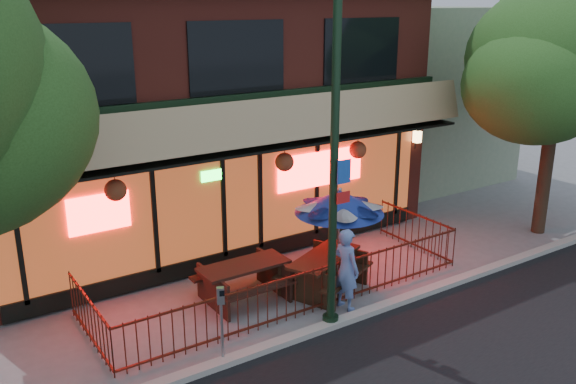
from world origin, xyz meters
The scene contains 12 objects.
ground centered at (0.00, 0.00, 0.00)m, with size 80.00×80.00×0.00m, color gray.
curb centered at (0.00, -0.50, 0.06)m, with size 80.00×0.25×0.12m, color #999993.
restaurant_building centered at (0.00, 7.11, 4.13)m, with size 12.96×9.49×8.05m.
neighbor_building centered at (9.00, 7.70, 3.00)m, with size 6.00×7.00×6.00m, color gray.
patio_fence centered at (0.00, 0.50, 0.63)m, with size 8.44×2.62×1.00m.
street_light centered at (0.00, -0.40, 3.15)m, with size 0.43×0.32×7.00m.
street_tree_right centered at (8.04, 0.59, 4.96)m, with size 4.80×4.80×7.02m.
picnic_table_left centered at (-0.90, 1.50, 0.54)m, with size 1.94×1.49×0.83m.
picnic_table_right centered at (0.80, 0.91, 0.55)m, with size 2.39×2.16×0.83m.
patio_umbrella centered at (1.32, 1.07, 1.95)m, with size 2.00×1.99×2.28m.
pedestrian centered at (0.69, -0.01, 0.89)m, with size 0.65×0.43×1.78m, color #627FC5.
parking_meter_near centered at (-2.42, -0.40, 1.00)m, with size 0.16×0.15×1.48m.
Camera 1 is at (-6.69, -8.99, 6.20)m, focal length 38.00 mm.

